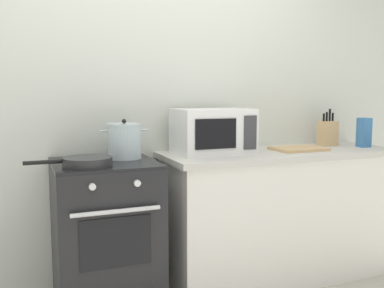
{
  "coord_description": "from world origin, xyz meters",
  "views": [
    {
      "loc": [
        -0.81,
        -1.96,
        1.33
      ],
      "look_at": [
        0.21,
        0.6,
        1.0
      ],
      "focal_mm": 40.52,
      "sensor_mm": 36.0,
      "label": 1
    }
  ],
  "objects_px": {
    "microwave": "(213,131)",
    "cutting_board": "(298,149)",
    "frying_pan": "(86,162)",
    "knife_block": "(328,133)",
    "stove": "(106,236)",
    "pasta_box": "(364,132)",
    "stock_pot": "(124,141)"
  },
  "relations": [
    {
      "from": "microwave",
      "to": "cutting_board",
      "type": "height_order",
      "value": "microwave"
    },
    {
      "from": "frying_pan",
      "to": "cutting_board",
      "type": "xyz_separation_m",
      "value": [
        1.5,
        0.13,
        -0.02
      ]
    },
    {
      "from": "knife_block",
      "to": "stove",
      "type": "bearing_deg",
      "value": -175.38
    },
    {
      "from": "frying_pan",
      "to": "knife_block",
      "type": "xyz_separation_m",
      "value": [
        1.87,
        0.27,
        0.07
      ]
    },
    {
      "from": "microwave",
      "to": "pasta_box",
      "type": "relative_size",
      "value": 2.27
    },
    {
      "from": "cutting_board",
      "to": "stove",
      "type": "bearing_deg",
      "value": -179.95
    },
    {
      "from": "frying_pan",
      "to": "microwave",
      "type": "xyz_separation_m",
      "value": [
        0.86,
        0.2,
        0.12
      ]
    },
    {
      "from": "stock_pot",
      "to": "knife_block",
      "type": "bearing_deg",
      "value": 2.48
    },
    {
      "from": "stove",
      "to": "pasta_box",
      "type": "distance_m",
      "value": 2.03
    },
    {
      "from": "microwave",
      "to": "cutting_board",
      "type": "xyz_separation_m",
      "value": [
        0.64,
        -0.08,
        -0.14
      ]
    },
    {
      "from": "stove",
      "to": "knife_block",
      "type": "height_order",
      "value": "knife_block"
    },
    {
      "from": "stove",
      "to": "pasta_box",
      "type": "bearing_deg",
      "value": -0.85
    },
    {
      "from": "microwave",
      "to": "knife_block",
      "type": "relative_size",
      "value": 1.76
    },
    {
      "from": "stock_pot",
      "to": "stove",
      "type": "bearing_deg",
      "value": -153.06
    },
    {
      "from": "knife_block",
      "to": "pasta_box",
      "type": "bearing_deg",
      "value": -40.79
    },
    {
      "from": "cutting_board",
      "to": "knife_block",
      "type": "distance_m",
      "value": 0.4
    },
    {
      "from": "stove",
      "to": "microwave",
      "type": "relative_size",
      "value": 1.84
    },
    {
      "from": "stock_pot",
      "to": "microwave",
      "type": "bearing_deg",
      "value": 0.72
    },
    {
      "from": "knife_block",
      "to": "pasta_box",
      "type": "distance_m",
      "value": 0.26
    },
    {
      "from": "stove",
      "to": "pasta_box",
      "type": "height_order",
      "value": "pasta_box"
    },
    {
      "from": "stove",
      "to": "microwave",
      "type": "bearing_deg",
      "value": 6.07
    },
    {
      "from": "pasta_box",
      "to": "stove",
      "type": "bearing_deg",
      "value": 179.15
    },
    {
      "from": "stove",
      "to": "stock_pot",
      "type": "bearing_deg",
      "value": 26.94
    },
    {
      "from": "cutting_board",
      "to": "frying_pan",
      "type": "bearing_deg",
      "value": -175.17
    },
    {
      "from": "knife_block",
      "to": "cutting_board",
      "type": "bearing_deg",
      "value": -159.07
    },
    {
      "from": "stove",
      "to": "cutting_board",
      "type": "distance_m",
      "value": 1.46
    },
    {
      "from": "stove",
      "to": "knife_block",
      "type": "relative_size",
      "value": 3.24
    },
    {
      "from": "stock_pot",
      "to": "cutting_board",
      "type": "distance_m",
      "value": 1.25
    },
    {
      "from": "stock_pot",
      "to": "knife_block",
      "type": "height_order",
      "value": "knife_block"
    },
    {
      "from": "stock_pot",
      "to": "microwave",
      "type": "distance_m",
      "value": 0.6
    },
    {
      "from": "frying_pan",
      "to": "pasta_box",
      "type": "height_order",
      "value": "pasta_box"
    },
    {
      "from": "frying_pan",
      "to": "microwave",
      "type": "relative_size",
      "value": 0.95
    }
  ]
}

